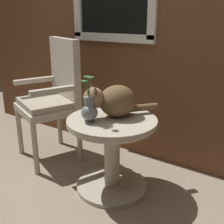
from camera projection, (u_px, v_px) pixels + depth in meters
The scene contains 6 objects.
ground_plane at pixel (82, 190), 2.11m from camera, with size 6.00×6.00×0.00m, color gray.
back_wall at pixel (139, 6), 2.30m from camera, with size 4.00×0.07×2.60m.
wicker_side_table at pixel (112, 143), 2.03m from camera, with size 0.63×0.63×0.55m.
wicker_chair at pixel (54, 94), 2.46m from camera, with size 0.62×0.59×1.06m.
cat at pixel (114, 101), 1.98m from camera, with size 0.38×0.47×0.24m.
pewter_vase_with_ivy at pixel (89, 109), 1.88m from camera, with size 0.12×0.11×0.32m.
Camera 1 is at (1.21, -1.36, 1.23)m, focal length 45.39 mm.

